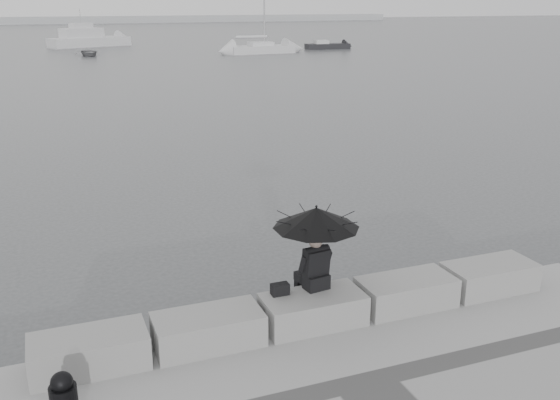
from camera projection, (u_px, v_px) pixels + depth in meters
name	position (u px, v px, depth m)	size (l,w,h in m)	color
ground	(301.00, 338.00, 10.44)	(360.00, 360.00, 0.00)	#3F4143
stone_block_far_left	(89.00, 352.00, 8.64)	(1.60, 0.80, 0.50)	gray
stone_block_left	(208.00, 330.00, 9.22)	(1.60, 0.80, 0.50)	gray
stone_block_centre	(313.00, 310.00, 9.81)	(1.60, 0.80, 0.50)	gray
stone_block_right	(406.00, 292.00, 10.39)	(1.60, 0.80, 0.50)	gray
stone_block_far_right	(489.00, 277.00, 10.98)	(1.60, 0.80, 0.50)	gray
seated_person	(316.00, 226.00, 9.69)	(1.36, 1.36, 1.39)	black
bag	(280.00, 289.00, 9.74)	(0.28, 0.16, 0.18)	black
mooring_bollard	(64.00, 400.00, 7.55)	(0.42, 0.42, 0.66)	black
distant_landmass	(8.00, 20.00, 144.48)	(180.00, 8.00, 2.80)	#A2A4A7
sailboat_right	(261.00, 48.00, 66.05)	(7.17, 2.88, 12.90)	silver
motor_cruiser	(90.00, 39.00, 75.55)	(10.03, 6.21, 4.50)	silver
small_motorboat	(327.00, 46.00, 72.18)	(5.22, 1.95, 1.10)	black
dinghy	(89.00, 53.00, 63.27)	(3.56, 1.50, 0.60)	gray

